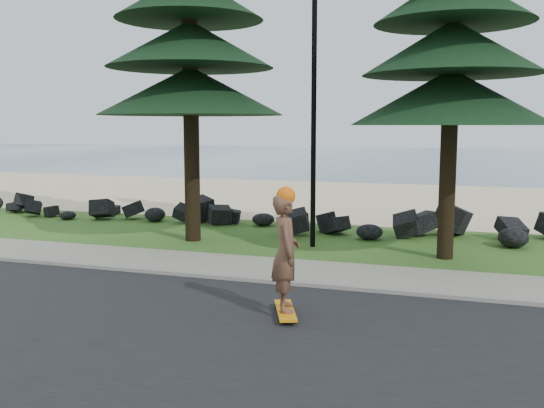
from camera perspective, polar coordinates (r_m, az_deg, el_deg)
name	(u,v)px	position (r m, az deg, el deg)	size (l,w,h in m)	color
ground	(277,273)	(13.63, 0.47, -6.54)	(160.00, 160.00, 0.00)	#355C1C
road	(188,340)	(9.62, -7.94, -12.54)	(160.00, 7.00, 0.02)	black
kerb	(264,281)	(12.79, -0.77, -7.24)	(160.00, 0.20, 0.10)	gray
sidewalk	(280,270)	(13.81, 0.72, -6.18)	(160.00, 2.00, 0.08)	gray
beach_sand	(375,199)	(27.60, 9.69, 0.46)	(160.00, 15.00, 0.01)	beige
ocean	(430,158)	(63.82, 14.62, 4.20)	(160.00, 58.00, 0.01)	#3F627A
seawall_boulders	(332,232)	(18.93, 5.65, -2.63)	(60.00, 2.40, 1.10)	black
lamp_post	(314,93)	(16.33, 3.96, 10.37)	(0.25, 0.14, 8.14)	black
skateboarder	(286,253)	(10.35, 1.29, -4.62)	(0.73, 1.23, 2.24)	orange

